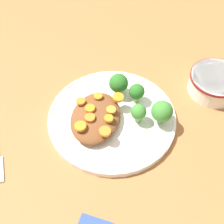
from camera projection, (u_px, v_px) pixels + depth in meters
ground_plane at (112, 120)px, 0.67m from camera, size 4.00×4.00×0.00m
plate at (112, 118)px, 0.66m from camera, size 0.27×0.27×0.02m
dip_bowl at (215, 82)px, 0.71m from camera, size 0.12×0.12×0.04m
stew_mound at (96, 117)px, 0.64m from camera, size 0.13×0.10×0.03m
broccoli_floret_0 at (137, 92)px, 0.66m from camera, size 0.03×0.03×0.05m
broccoli_floret_1 at (117, 84)px, 0.67m from camera, size 0.04×0.04×0.05m
broccoli_floret_2 at (138, 113)px, 0.63m from camera, size 0.03×0.03×0.05m
broccoli_floret_3 at (162, 112)px, 0.62m from camera, size 0.04×0.04×0.06m
carrot_slice_0 at (108, 118)px, 0.61m from camera, size 0.02×0.02×0.01m
carrot_slice_1 at (109, 110)px, 0.63m from camera, size 0.02×0.02×0.01m
carrot_slice_2 at (80, 126)px, 0.60m from camera, size 0.02×0.02×0.01m
carrot_slice_3 at (118, 97)px, 0.65m from camera, size 0.02×0.02×0.01m
carrot_slice_4 at (90, 109)px, 0.63m from camera, size 0.02×0.02×0.01m
carrot_slice_5 at (98, 96)px, 0.65m from camera, size 0.02×0.02×0.00m
carrot_slice_6 at (81, 100)px, 0.64m from camera, size 0.02×0.02×0.00m
carrot_slice_7 at (107, 132)px, 0.60m from camera, size 0.02×0.02×0.01m
carrot_slice_8 at (90, 118)px, 0.62m from camera, size 0.02×0.02×0.01m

